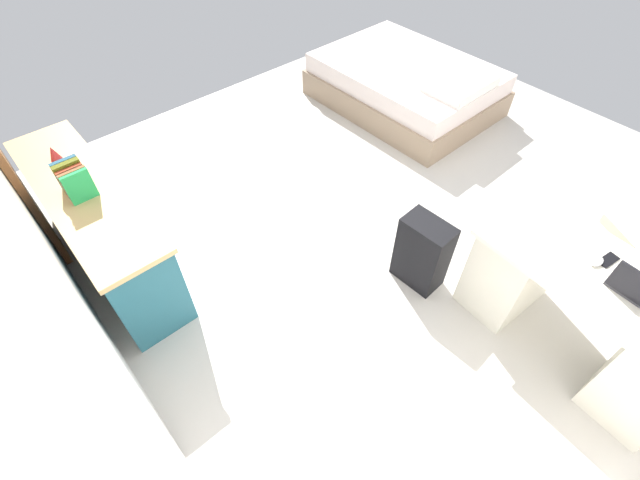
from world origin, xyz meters
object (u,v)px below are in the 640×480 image
Objects in this scene: credenza at (101,228)px; cell_phone_by_mouse at (608,260)px; figurine_small at (53,153)px; bed at (406,85)px; desk at (582,311)px; suitcase_black at (422,253)px; computer_mouse at (597,261)px.

credenza is 13.24× the size of cell_phone_by_mouse.
figurine_small is at bearing 0.20° from credenza.
cell_phone_by_mouse reaches higher than bed.
desk is 1.06m from suitcase_black.
figurine_small is at bearing 37.60° from computer_mouse.
cell_phone_by_mouse is at bearing -158.33° from suitcase_black.
desk is 3.13m from bed.
bed is 3.06m from cell_phone_by_mouse.
bed is at bearing -28.24° from desk.
computer_mouse is 0.74× the size of cell_phone_by_mouse.
suitcase_black is 5.91× the size of computer_mouse.
desk is at bearing -143.37° from credenza.
credenza reaches higher than desk.
cell_phone_by_mouse is (-0.04, -0.07, -0.01)m from computer_mouse.
credenza is at bearing 91.10° from bed.
desk is 0.38m from cell_phone_by_mouse.
bed is 3.06m from computer_mouse.
bed is 2.50m from suitcase_black.
credenza is 2.38m from suitcase_black.
figurine_small is (0.43, 0.00, 0.44)m from credenza.
desk is at bearing -147.33° from figurine_small.
cell_phone_by_mouse is at bearing -145.32° from figurine_small.
figurine_small is at bearing 84.03° from bed.
bed is 17.42× the size of figurine_small.
figurine_small reaches higher than suitcase_black.
cell_phone_by_mouse reaches higher than desk.
suitcase_black is 2.75m from figurine_small.
cell_phone_by_mouse is at bearing -141.17° from credenza.
cell_phone_by_mouse is 3.72m from figurine_small.
desk is at bearing 127.75° from cell_phone_by_mouse.
figurine_small is at bearing 35.83° from suitcase_black.
bed is at bearing -88.90° from credenza.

